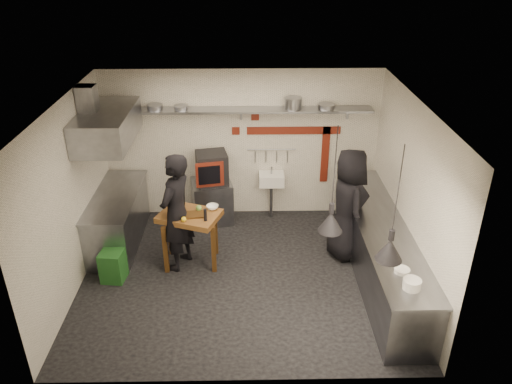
{
  "coord_description": "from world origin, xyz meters",
  "views": [
    {
      "loc": [
        0.11,
        -6.46,
        4.81
      ],
      "look_at": [
        0.23,
        0.3,
        1.34
      ],
      "focal_mm": 35.0,
      "sensor_mm": 36.0,
      "label": 1
    }
  ],
  "objects_px": {
    "oven_stand": "(212,201)",
    "green_bin": "(113,266)",
    "chef_right": "(348,205)",
    "prep_table": "(191,238)",
    "combi_oven": "(212,168)",
    "chef_left": "(176,213)"
  },
  "relations": [
    {
      "from": "green_bin",
      "to": "chef_right",
      "type": "bearing_deg",
      "value": 9.5
    },
    {
      "from": "combi_oven",
      "to": "chef_left",
      "type": "bearing_deg",
      "value": -120.02
    },
    {
      "from": "prep_table",
      "to": "green_bin",
      "type": "bearing_deg",
      "value": -139.55
    },
    {
      "from": "green_bin",
      "to": "prep_table",
      "type": "height_order",
      "value": "prep_table"
    },
    {
      "from": "oven_stand",
      "to": "chef_left",
      "type": "xyz_separation_m",
      "value": [
        -0.45,
        -1.45,
        0.58
      ]
    },
    {
      "from": "green_bin",
      "to": "chef_left",
      "type": "relative_size",
      "value": 0.26
    },
    {
      "from": "prep_table",
      "to": "oven_stand",
      "type": "bearing_deg",
      "value": 99.45
    },
    {
      "from": "combi_oven",
      "to": "chef_right",
      "type": "relative_size",
      "value": 0.3
    },
    {
      "from": "oven_stand",
      "to": "chef_left",
      "type": "height_order",
      "value": "chef_left"
    },
    {
      "from": "oven_stand",
      "to": "chef_left",
      "type": "bearing_deg",
      "value": -118.95
    },
    {
      "from": "oven_stand",
      "to": "green_bin",
      "type": "height_order",
      "value": "oven_stand"
    },
    {
      "from": "green_bin",
      "to": "chef_left",
      "type": "bearing_deg",
      "value": 20.36
    },
    {
      "from": "green_bin",
      "to": "chef_left",
      "type": "xyz_separation_m",
      "value": [
        0.99,
        0.37,
        0.73
      ]
    },
    {
      "from": "oven_stand",
      "to": "green_bin",
      "type": "distance_m",
      "value": 2.32
    },
    {
      "from": "green_bin",
      "to": "prep_table",
      "type": "bearing_deg",
      "value": 20.36
    },
    {
      "from": "oven_stand",
      "to": "chef_right",
      "type": "height_order",
      "value": "chef_right"
    },
    {
      "from": "combi_oven",
      "to": "green_bin",
      "type": "xyz_separation_m",
      "value": [
        -1.46,
        -1.8,
        -0.84
      ]
    },
    {
      "from": "green_bin",
      "to": "chef_right",
      "type": "height_order",
      "value": "chef_right"
    },
    {
      "from": "combi_oven",
      "to": "prep_table",
      "type": "relative_size",
      "value": 0.63
    },
    {
      "from": "oven_stand",
      "to": "combi_oven",
      "type": "height_order",
      "value": "combi_oven"
    },
    {
      "from": "oven_stand",
      "to": "green_bin",
      "type": "relative_size",
      "value": 1.6
    },
    {
      "from": "combi_oven",
      "to": "prep_table",
      "type": "bearing_deg",
      "value": -113.49
    }
  ]
}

